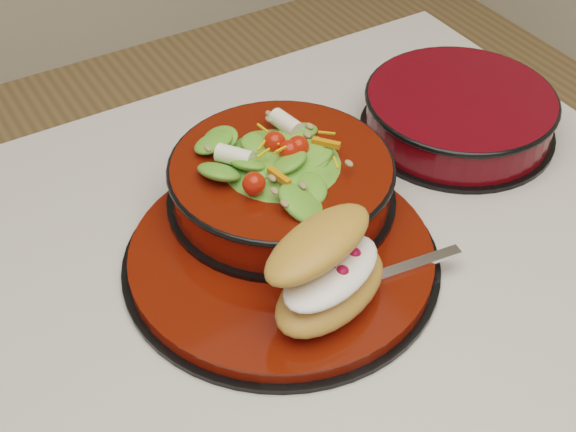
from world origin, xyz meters
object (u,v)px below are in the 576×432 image
croissant (328,270)px  dinner_plate (282,256)px  salad_bowl (281,174)px  fork (379,276)px  extra_bowl (459,112)px

croissant → dinner_plate: bearing=72.0°
salad_bowl → fork: salad_bowl is taller
croissant → extra_bowl: (0.30, 0.16, -0.03)m
salad_bowl → croissant: size_ratio=1.63×
croissant → fork: bearing=-22.2°
salad_bowl → extra_bowl: bearing=4.2°
dinner_plate → extra_bowl: size_ratio=1.36×
fork → dinner_plate: bearing=43.7°
fork → salad_bowl: bearing=16.1°
salad_bowl → croissant: bearing=-104.0°
extra_bowl → croissant: bearing=-151.3°
dinner_plate → fork: size_ratio=1.91×
croissant → fork: 0.07m
fork → croissant: bearing=94.0°
salad_bowl → fork: 0.15m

